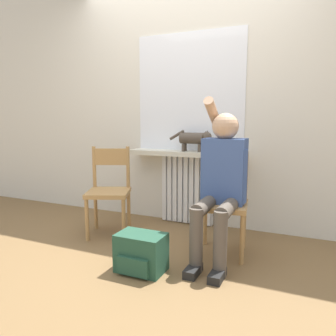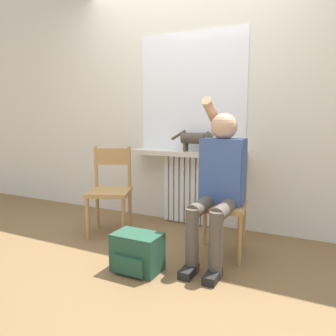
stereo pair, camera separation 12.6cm
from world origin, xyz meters
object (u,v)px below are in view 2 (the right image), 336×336
(chair_left, at_px, (110,189))
(cat, at_px, (196,138))
(chair_right, at_px, (222,202))
(backpack, at_px, (137,252))
(person, at_px, (219,179))

(chair_left, bearing_deg, cat, 13.80)
(cat, bearing_deg, chair_left, -143.07)
(chair_right, xyz_separation_m, backpack, (-0.46, -0.60, -0.30))
(chair_left, xyz_separation_m, backpack, (0.67, -0.59, -0.30))
(person, relative_size, backpack, 3.67)
(chair_right, distance_m, backpack, 0.81)
(chair_right, relative_size, backpack, 2.41)
(chair_right, bearing_deg, backpack, -136.30)
(chair_left, bearing_deg, chair_right, -22.99)
(cat, xyz_separation_m, backpack, (-0.02, -1.11, -0.78))
(person, height_order, cat, person)
(person, xyz_separation_m, cat, (-0.44, 0.63, 0.27))
(chair_left, xyz_separation_m, cat, (0.69, 0.52, 0.48))
(chair_left, distance_m, chair_right, 1.13)
(chair_right, relative_size, person, 0.65)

